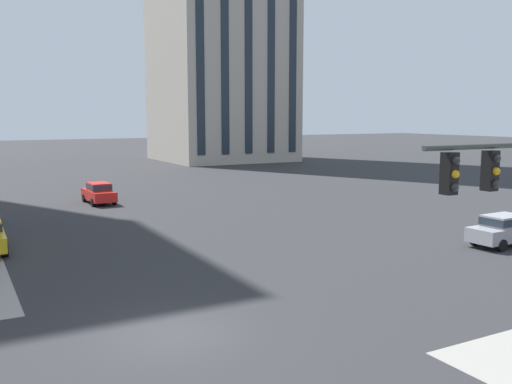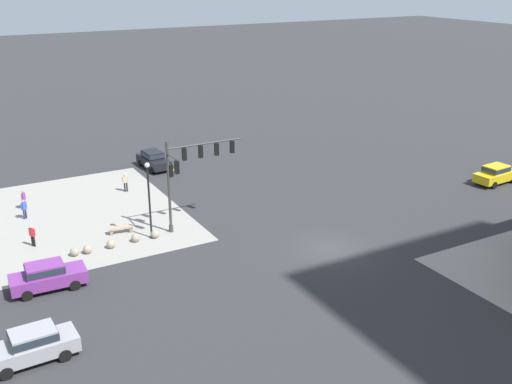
# 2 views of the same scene
# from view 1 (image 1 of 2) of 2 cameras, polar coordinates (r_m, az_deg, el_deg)

# --- Properties ---
(ground_plane) EXTENTS (320.00, 320.00, 0.00)m
(ground_plane) POSITION_cam_1_polar(r_m,az_deg,el_deg) (18.81, -8.37, -14.04)
(ground_plane) COLOR #2D2D30
(car_main_southbound_far) EXTENTS (2.00, 4.46, 1.68)m
(car_main_southbound_far) POSITION_cam_1_polar(r_m,az_deg,el_deg) (46.60, -15.66, -0.01)
(car_main_southbound_far) COLOR red
(car_main_southbound_far) RESTS_ON ground
(car_cross_eastbound) EXTENTS (4.46, 2.01, 1.68)m
(car_cross_eastbound) POSITION_cam_1_polar(r_m,az_deg,el_deg) (33.17, 23.91, -3.43)
(car_cross_eastbound) COLOR #99999E
(car_cross_eastbound) RESTS_ON ground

